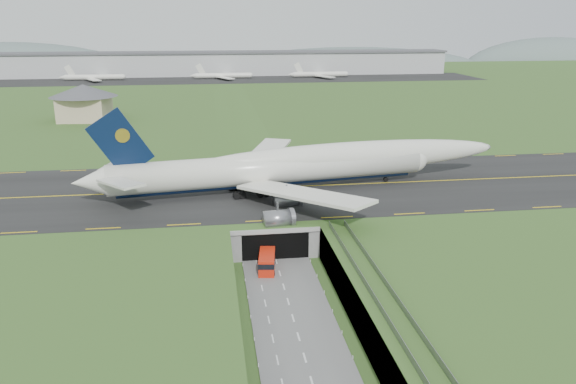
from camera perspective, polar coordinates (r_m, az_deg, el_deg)
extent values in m
plane|color=#355220|center=(94.01, -0.68, -8.90)|extent=(900.00, 900.00, 0.00)
cube|color=gray|center=(92.73, -0.68, -7.23)|extent=(800.00, 800.00, 6.00)
cube|color=slate|center=(87.34, -0.03, -10.97)|extent=(12.00, 75.00, 0.20)
cube|color=black|center=(122.46, -2.68, 0.40)|extent=(800.00, 44.00, 0.18)
cube|color=gray|center=(109.37, -1.97, -1.98)|extent=(16.00, 22.00, 1.00)
cube|color=gray|center=(109.75, -5.60, -3.37)|extent=(2.00, 22.00, 6.00)
cube|color=gray|center=(111.12, 1.64, -3.03)|extent=(2.00, 22.00, 6.00)
cube|color=black|center=(105.74, -1.66, -4.39)|extent=(12.00, 12.00, 5.00)
cube|color=#A8A8A3|center=(99.02, -1.28, -3.99)|extent=(17.00, 0.50, 0.80)
cube|color=#A8A8A3|center=(77.40, 9.36, -10.35)|extent=(3.00, 53.00, 0.50)
cube|color=gray|center=(76.68, 8.37, -9.95)|extent=(0.06, 53.00, 1.00)
cube|color=gray|center=(77.47, 10.39, -9.76)|extent=(0.06, 53.00, 1.00)
cylinder|color=#A8A8A3|center=(71.14, 11.57, -15.94)|extent=(0.90, 0.90, 5.60)
cylinder|color=#A8A8A3|center=(80.90, 8.73, -11.45)|extent=(0.90, 0.90, 5.60)
cylinder|color=#A8A8A3|center=(91.20, 6.58, -7.93)|extent=(0.90, 0.90, 5.60)
cylinder|color=silver|center=(118.53, -1.73, 2.36)|extent=(67.09, 15.66, 6.29)
sphere|color=silver|center=(130.66, 12.64, 3.34)|extent=(6.98, 6.98, 6.17)
cone|color=silver|center=(115.33, -19.51, 0.95)|extent=(7.66, 6.89, 5.98)
ellipsoid|color=silver|center=(123.78, 6.40, 3.57)|extent=(71.28, 15.77, 6.61)
ellipsoid|color=black|center=(130.02, 12.28, 3.65)|extent=(4.75, 3.35, 2.20)
cylinder|color=#081632|center=(119.17, -1.71, 1.22)|extent=(63.26, 11.58, 2.64)
cube|color=silver|center=(134.04, -2.60, 3.65)|extent=(17.37, 29.91, 2.65)
cube|color=silver|center=(121.85, -16.66, 2.76)|extent=(7.84, 11.69, 1.01)
cube|color=silver|center=(104.77, 1.48, -0.18)|extent=(23.61, 27.44, 2.65)
cube|color=silver|center=(107.57, -16.64, 0.92)|extent=(9.96, 11.35, 1.01)
cube|color=#081632|center=(113.36, -16.65, 4.80)|extent=(12.47, 2.35, 13.92)
cylinder|color=gold|center=(113.07, -16.47, 5.55)|extent=(2.82, 1.07, 2.75)
cylinder|color=slate|center=(128.50, -2.45, 1.65)|extent=(5.52, 3.93, 3.25)
cylinder|color=slate|center=(137.31, -5.36, 2.60)|extent=(5.52, 3.93, 3.25)
cylinder|color=slate|center=(111.18, -0.14, -0.80)|extent=(5.52, 3.93, 3.25)
cylinder|color=slate|center=(100.58, -1.06, -2.75)|extent=(5.52, 3.93, 3.25)
cylinder|color=black|center=(128.73, 9.90, 1.28)|extent=(1.14, 0.64, 1.08)
cube|color=black|center=(118.69, -3.78, 0.23)|extent=(6.81, 7.65, 1.38)
cube|color=red|center=(96.76, -2.15, -7.07)|extent=(3.61, 7.36, 2.82)
cube|color=black|center=(96.53, -2.15, -6.77)|extent=(3.68, 7.46, 0.94)
cube|color=black|center=(97.24, -2.14, -7.71)|extent=(3.36, 6.87, 0.47)
cylinder|color=black|center=(95.13, -2.94, -8.25)|extent=(0.45, 0.88, 0.85)
cylinder|color=black|center=(99.40, -2.80, -7.09)|extent=(0.45, 0.88, 0.85)
cylinder|color=black|center=(95.04, -1.45, -8.26)|extent=(0.45, 0.88, 0.85)
cylinder|color=black|center=(99.31, -1.38, -7.10)|extent=(0.45, 0.88, 0.85)
cube|color=tan|center=(219.67, -19.93, 7.98)|extent=(17.56, 17.56, 8.71)
cone|color=#4C4C51|center=(218.85, -20.10, 9.66)|extent=(25.75, 25.75, 4.36)
cube|color=#B2B2B2|center=(385.00, -6.60, 12.81)|extent=(300.00, 22.00, 15.00)
cube|color=#4C4C51|center=(384.53, -6.64, 13.93)|extent=(302.00, 24.00, 1.20)
cube|color=black|center=(355.74, -6.41, 11.29)|extent=(320.00, 50.00, 0.08)
cylinder|color=silver|center=(366.73, -19.08, 10.97)|extent=(34.00, 3.20, 3.20)
cylinder|color=silver|center=(360.49, -6.60, 11.68)|extent=(34.00, 3.20, 3.20)
cylinder|color=silver|center=(367.39, 3.27, 11.86)|extent=(34.00, 3.20, 3.20)
ellipsoid|color=slate|center=(542.88, -26.67, 10.50)|extent=(220.00, 77.00, 56.00)
ellipsoid|color=slate|center=(532.15, 6.34, 12.07)|extent=(260.00, 91.00, 44.00)
ellipsoid|color=slate|center=(612.77, 25.16, 11.24)|extent=(180.00, 63.00, 60.00)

